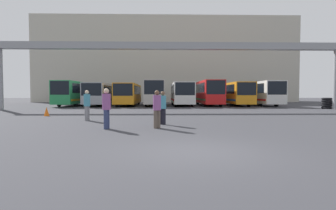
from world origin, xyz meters
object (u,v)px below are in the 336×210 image
bus_slot_2 (129,93)px  tire_stack (327,103)px  bus_slot_3 (155,92)px  pedestrian_near_left (157,108)px  pedestrian_near_right (106,108)px  bus_slot_5 (208,92)px  traffic_cone (47,112)px  bus_slot_4 (181,93)px  bus_slot_0 (75,92)px  pedestrian_mid_right (87,104)px  bus_slot_6 (234,93)px  bus_slot_7 (258,92)px  bus_slot_1 (101,93)px  pedestrian_mid_left (163,107)px

bus_slot_2 → tire_stack: bus_slot_2 is taller
bus_slot_3 → pedestrian_near_left: bus_slot_3 is taller
pedestrian_near_left → pedestrian_near_right: 2.32m
bus_slot_5 → traffic_cone: (-14.89, -16.91, -1.60)m
bus_slot_4 → tire_stack: bus_slot_4 is taller
bus_slot_0 → pedestrian_near_left: 27.06m
bus_slot_4 → pedestrian_mid_right: bearing=-109.2°
pedestrian_near_right → traffic_cone: size_ratio=2.85×
bus_slot_6 → pedestrian_near_left: bus_slot_6 is taller
pedestrian_near_left → traffic_cone: pedestrian_near_left is taller
bus_slot_3 → bus_slot_6: bearing=0.7°
pedestrian_near_left → bus_slot_7: bearing=-158.8°
bus_slot_0 → bus_slot_6: bus_slot_0 is taller
bus_slot_6 → pedestrian_near_right: bus_slot_6 is taller
bus_slot_1 → pedestrian_near_left: size_ratio=5.82×
tire_stack → bus_slot_4: bearing=149.7°
bus_slot_3 → pedestrian_near_right: (-1.63, -24.52, -0.93)m
bus_slot_0 → bus_slot_3: bearing=-0.3°
bus_slot_5 → pedestrian_near_right: (-9.00, -24.17, -0.94)m
bus_slot_3 → tire_stack: size_ratio=9.29×
bus_slot_1 → pedestrian_mid_right: bus_slot_1 is taller
bus_slot_1 → bus_slot_5: bus_slot_5 is taller
bus_slot_6 → pedestrian_near_right: bearing=-117.2°
bus_slot_5 → bus_slot_4: bearing=170.3°
bus_slot_5 → bus_slot_6: (3.69, 0.49, -0.13)m
bus_slot_7 → pedestrian_near_right: (-16.38, -25.10, -0.88)m
bus_slot_7 → traffic_cone: bus_slot_7 is taller
pedestrian_mid_left → bus_slot_6: bearing=-73.8°
traffic_cone → tire_stack: (26.37, 8.68, 0.27)m
bus_slot_5 → tire_stack: 14.19m
bus_slot_7 → tire_stack: bus_slot_7 is taller
pedestrian_mid_left → pedestrian_near_right: bearing=73.3°
bus_slot_4 → bus_slot_0: bearing=-179.1°
bus_slot_4 → tire_stack: (15.16, -8.86, -1.19)m
bus_slot_4 → bus_slot_5: bearing=-9.7°
bus_slot_2 → pedestrian_near_left: (4.37, -24.33, -0.76)m
pedestrian_mid_right → bus_slot_3: bearing=7.0°
bus_slot_0 → pedestrian_near_right: (9.43, -24.57, -0.88)m
traffic_cone → bus_slot_0: bearing=101.6°
bus_slot_7 → traffic_cone: size_ratio=18.85×
bus_slot_6 → traffic_cone: (-18.58, -17.40, -1.47)m
bus_slot_0 → bus_slot_5: (18.43, -0.40, 0.06)m
pedestrian_mid_left → traffic_cone: pedestrian_mid_left is taller
bus_slot_0 → bus_slot_2: (7.37, -0.04, -0.16)m
bus_slot_4 → pedestrian_near_left: 24.79m
bus_slot_0 → pedestrian_near_right: size_ratio=6.05×
pedestrian_near_left → tire_stack: (18.17, 15.73, -0.34)m
pedestrian_near_right → bus_slot_6: bearing=161.4°
bus_slot_1 → pedestrian_near_left: bearing=-71.4°
bus_slot_1 → bus_slot_2: bus_slot_1 is taller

